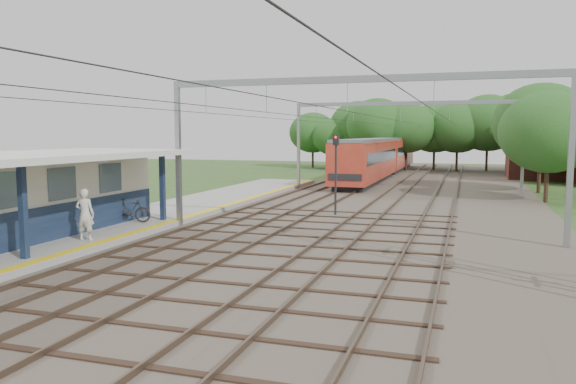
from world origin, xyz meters
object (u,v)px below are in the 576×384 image
at_px(person, 85,214).
at_px(train, 382,156).
at_px(signal_post, 336,165).
at_px(bicycle, 130,210).

xyz_separation_m(person, train, (5.61, 41.56, 0.84)).
height_order(train, signal_post, signal_post).
xyz_separation_m(person, bicycle, (-0.82, 4.34, -0.45)).
bearing_deg(signal_post, train, 110.22).
bearing_deg(train, bicycle, -99.79).
bearing_deg(person, bicycle, -90.72).
distance_m(bicycle, train, 37.80).
relative_size(bicycle, signal_post, 0.43).
bearing_deg(person, train, -109.07).
bearing_deg(bicycle, person, 172.89).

